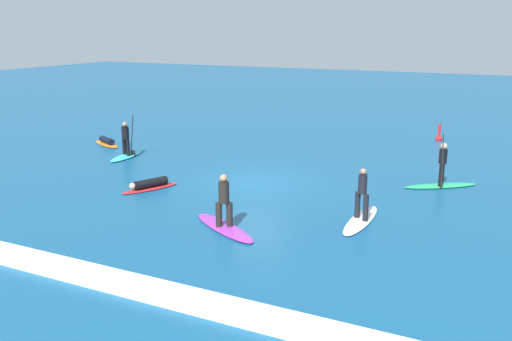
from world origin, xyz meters
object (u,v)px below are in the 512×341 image
object	(u,v)px
surfer_on_orange_board	(107,142)
marker_buoy	(439,137)
surfer_on_purple_board	(224,217)
surfer_on_teal_board	(126,149)
surfer_on_red_board	(150,185)
surfer_on_white_board	(361,210)
surfer_on_green_board	(441,176)

from	to	relation	value
surfer_on_orange_board	marker_buoy	xyz separation A→B (m)	(16.02, 9.10, 0.05)
surfer_on_purple_board	marker_buoy	size ratio (longest dim) A/B	3.05
surfer_on_teal_board	marker_buoy	xyz separation A→B (m)	(13.20, 10.90, -0.22)
surfer_on_red_board	marker_buoy	world-z (taller)	marker_buoy
surfer_on_orange_board	marker_buoy	bearing A→B (deg)	-124.54
surfer_on_teal_board	surfer_on_white_board	bearing A→B (deg)	-114.62
surfer_on_purple_board	surfer_on_orange_board	bearing A→B (deg)	-4.61
surfer_on_green_board	surfer_on_orange_board	bearing A→B (deg)	-37.32
surfer_on_red_board	surfer_on_white_board	xyz separation A→B (m)	(8.50, 0.05, 0.23)
surfer_on_white_board	marker_buoy	distance (m)	14.86
surfer_on_green_board	surfer_on_purple_board	bearing A→B (deg)	19.46
surfer_on_green_board	surfer_on_teal_board	bearing A→B (deg)	-30.56
surfer_on_green_board	surfer_on_red_board	world-z (taller)	surfer_on_green_board
surfer_on_purple_board	surfer_on_red_board	bearing A→B (deg)	2.26
surfer_on_green_board	surfer_on_orange_board	xyz separation A→B (m)	(-17.46, 0.41, -0.30)
surfer_on_purple_board	surfer_on_orange_board	size ratio (longest dim) A/B	1.25
surfer_on_red_board	surfer_on_white_board	size ratio (longest dim) A/B	0.76
surfer_on_purple_board	surfer_on_red_board	world-z (taller)	surfer_on_purple_board
surfer_on_purple_board	surfer_on_white_board	world-z (taller)	surfer_on_white_board
surfer_on_purple_board	surfer_on_green_board	distance (m)	9.65
surfer_on_teal_board	surfer_on_red_board	distance (m)	5.94
surfer_on_white_board	marker_buoy	xyz separation A→B (m)	(0.33, 14.85, -0.19)
surfer_on_teal_board	surfer_on_white_board	size ratio (longest dim) A/B	0.84
surfer_on_green_board	surfer_on_white_board	size ratio (longest dim) A/B	0.89
surfer_on_green_board	marker_buoy	distance (m)	9.62
surfer_on_red_board	surfer_on_green_board	bearing A→B (deg)	142.00
surfer_on_purple_board	surfer_on_orange_board	world-z (taller)	surfer_on_purple_board
surfer_on_white_board	marker_buoy	bearing A→B (deg)	179.43
surfer_on_teal_board	surfer_on_orange_board	bearing A→B (deg)	49.93
surfer_on_red_board	surfer_on_orange_board	distance (m)	9.25
surfer_on_purple_board	surfer_on_teal_board	world-z (taller)	surfer_on_teal_board
surfer_on_teal_board	surfer_on_red_board	xyz separation A→B (m)	(4.37, -4.01, -0.25)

